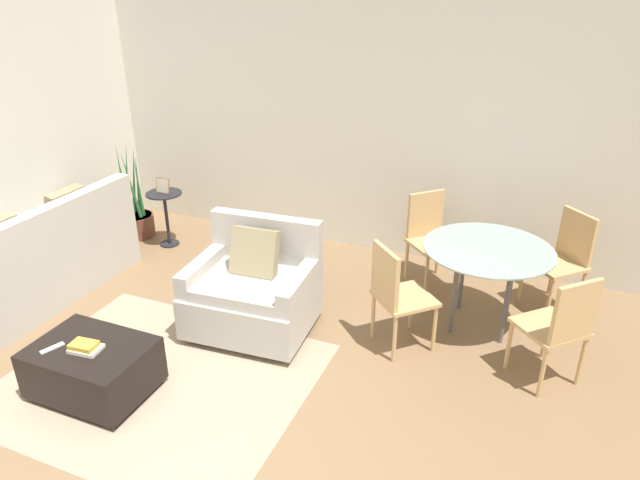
{
  "coord_description": "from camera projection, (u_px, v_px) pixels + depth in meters",
  "views": [
    {
      "loc": [
        2.07,
        -2.12,
        2.76
      ],
      "look_at": [
        0.41,
        1.86,
        0.75
      ],
      "focal_mm": 32.0,
      "sensor_mm": 36.0,
      "label": 1
    }
  ],
  "objects": [
    {
      "name": "ground_plane",
      "position": [
        150.0,
        448.0,
        3.66
      ],
      "size": [
        20.0,
        20.0,
        0.0
      ],
      "primitive_type": "plane",
      "color": "brown"
    },
    {
      "name": "wall_back",
      "position": [
        340.0,
        122.0,
        5.93
      ],
      "size": [
        12.0,
        0.06,
        2.75
      ],
      "color": "beige",
      "rests_on": "ground_plane"
    },
    {
      "name": "area_rug",
      "position": [
        158.0,
        380.0,
        4.27
      ],
      "size": [
        2.21,
        1.87,
        0.01
      ],
      "color": "gray",
      "rests_on": "ground_plane"
    },
    {
      "name": "couch",
      "position": [
        34.0,
        265.0,
        5.26
      ],
      "size": [
        0.89,
        1.96,
        0.95
      ],
      "color": "#B2ADA3",
      "rests_on": "ground_plane"
    },
    {
      "name": "armchair",
      "position": [
        254.0,
        291.0,
        4.77
      ],
      "size": [
        1.04,
        0.88,
        0.92
      ],
      "color": "#B2ADA3",
      "rests_on": "ground_plane"
    },
    {
      "name": "ottoman",
      "position": [
        93.0,
        367.0,
        4.07
      ],
      "size": [
        0.82,
        0.6,
        0.39
      ],
      "color": "black",
      "rests_on": "ground_plane"
    },
    {
      "name": "book_stack",
      "position": [
        85.0,
        347.0,
        3.95
      ],
      "size": [
        0.22,
        0.17,
        0.06
      ],
      "color": "beige",
      "rests_on": "ottoman"
    },
    {
      "name": "tv_remote_primary",
      "position": [
        52.0,
        348.0,
        3.98
      ],
      "size": [
        0.1,
        0.17,
        0.01
      ],
      "color": "#B7B7BC",
      "rests_on": "ottoman"
    },
    {
      "name": "potted_plant",
      "position": [
        136.0,
        217.0,
        6.56
      ],
      "size": [
        0.4,
        0.4,
        1.11
      ],
      "color": "brown",
      "rests_on": "ground_plane"
    },
    {
      "name": "side_table",
      "position": [
        166.0,
        209.0,
        6.25
      ],
      "size": [
        0.39,
        0.39,
        0.62
      ],
      "color": "black",
      "rests_on": "ground_plane"
    },
    {
      "name": "picture_frame",
      "position": [
        163.0,
        186.0,
        6.14
      ],
      "size": [
        0.17,
        0.07,
        0.17
      ],
      "color": "#8C6647",
      "rests_on": "side_table"
    },
    {
      "name": "dining_table",
      "position": [
        487.0,
        257.0,
        4.69
      ],
      "size": [
        1.06,
        1.06,
        0.74
      ],
      "color": "#8C9E99",
      "rests_on": "ground_plane"
    },
    {
      "name": "dining_chair_near_left",
      "position": [
        396.0,
        291.0,
        4.45
      ],
      "size": [
        0.59,
        0.59,
        0.9
      ],
      "color": "tan",
      "rests_on": "ground_plane"
    },
    {
      "name": "dining_chair_near_right",
      "position": [
        560.0,
        324.0,
        4.03
      ],
      "size": [
        0.59,
        0.59,
        0.9
      ],
      "color": "tan",
      "rests_on": "ground_plane"
    },
    {
      "name": "dining_chair_far_left",
      "position": [
        430.0,
        233.0,
        5.46
      ],
      "size": [
        0.59,
        0.59,
        0.9
      ],
      "color": "tan",
      "rests_on": "ground_plane"
    },
    {
      "name": "dining_chair_far_right",
      "position": [
        565.0,
        254.0,
        5.04
      ],
      "size": [
        0.59,
        0.59,
        0.9
      ],
      "color": "tan",
      "rests_on": "ground_plane"
    }
  ]
}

